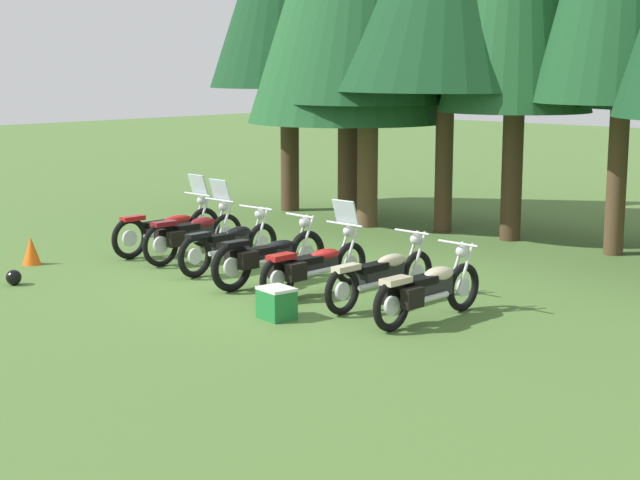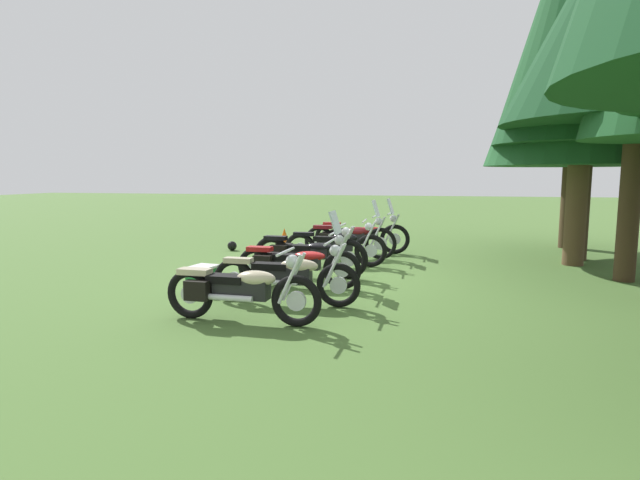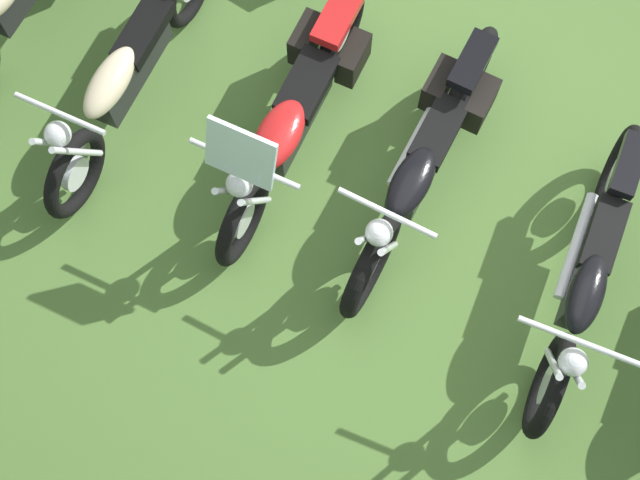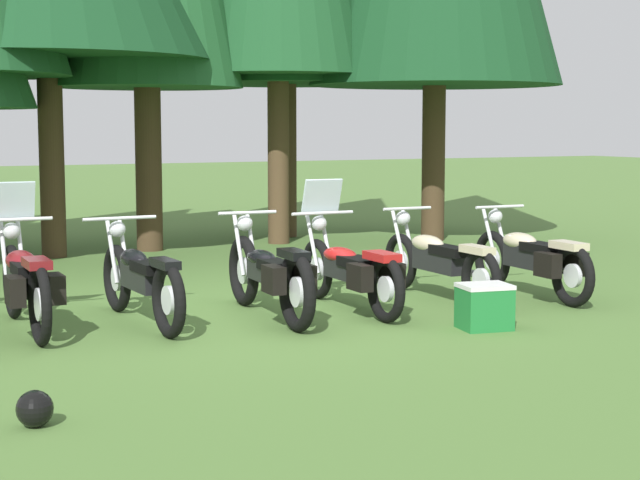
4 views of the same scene
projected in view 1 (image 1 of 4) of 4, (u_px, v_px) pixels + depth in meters
The scene contains 11 objects.
ground_plane at pixel (276, 281), 15.65m from camera, with size 80.00×80.00×0.00m, color #4C7033.
motorcycle_0 at pixel (169, 227), 17.96m from camera, with size 0.74×2.41×1.38m.
motorcycle_1 at pixel (193, 233), 17.20m from camera, with size 0.77×2.20×1.38m.
motorcycle_2 at pixel (230, 244), 16.41m from camera, with size 0.77×2.24×1.00m.
motorcycle_3 at pixel (268, 256), 15.35m from camera, with size 0.64×2.30×1.03m.
motorcycle_4 at pixel (314, 264), 14.75m from camera, with size 0.73×2.24×1.35m.
motorcycle_5 at pixel (383, 274), 14.08m from camera, with size 0.63×2.31×0.98m.
motorcycle_6 at pixel (427, 289), 13.13m from camera, with size 0.66×2.19×0.99m.
picnic_cooler at pixel (277, 303), 13.30m from camera, with size 0.53×0.46×0.43m.
traffic_cone at pixel (31, 251), 16.91m from camera, with size 0.32×0.32×0.48m, color #EA590F.
dropped_helmet at pixel (14, 277), 15.35m from camera, with size 0.24×0.24×0.24m, color black.
Camera 1 is at (10.89, -10.76, 3.39)m, focal length 55.54 mm.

